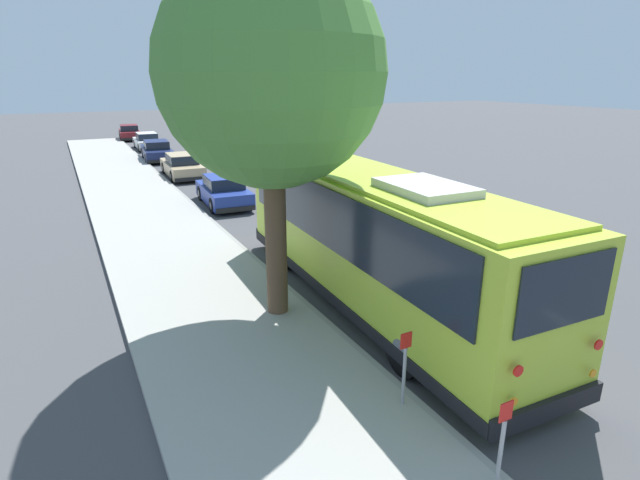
{
  "coord_description": "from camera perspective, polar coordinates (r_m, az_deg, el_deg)",
  "views": [
    {
      "loc": [
        -8.79,
        6.87,
        5.51
      ],
      "look_at": [
        2.49,
        1.0,
        1.3
      ],
      "focal_mm": 28.0,
      "sensor_mm": 36.0,
      "label": 1
    }
  ],
  "objects": [
    {
      "name": "ground_plane",
      "position": [
        12.44,
        9.54,
        -8.24
      ],
      "size": [
        160.0,
        160.0,
        0.0
      ],
      "primitive_type": "plane",
      "color": "#474749"
    },
    {
      "name": "sidewalk_slab",
      "position": [
        10.7,
        -8.87,
        -12.46
      ],
      "size": [
        80.0,
        4.11,
        0.15
      ],
      "primitive_type": "cube",
      "color": "#A3A099",
      "rests_on": "ground"
    },
    {
      "name": "curb_strip",
      "position": [
        11.43,
        1.4,
        -10.08
      ],
      "size": [
        80.0,
        0.14,
        0.15
      ],
      "primitive_type": "cube",
      "color": "gray",
      "rests_on": "ground"
    },
    {
      "name": "shuttle_bus",
      "position": [
        12.16,
        6.1,
        0.76
      ],
      "size": [
        11.03,
        2.82,
        3.46
      ],
      "rotation": [
        0.0,
        0.0,
        -0.04
      ],
      "color": "#ADC633",
      "rests_on": "ground"
    },
    {
      "name": "parked_sedan_blue",
      "position": [
        22.61,
        -10.95,
        5.48
      ],
      "size": [
        4.21,
        1.94,
        1.33
      ],
      "rotation": [
        0.0,
        0.0,
        -0.06
      ],
      "color": "navy",
      "rests_on": "ground"
    },
    {
      "name": "parked_sedan_tan",
      "position": [
        29.66,
        -15.47,
        8.15
      ],
      "size": [
        4.73,
        1.92,
        1.31
      ],
      "rotation": [
        0.0,
        0.0,
        -0.04
      ],
      "color": "tan",
      "rests_on": "ground"
    },
    {
      "name": "parked_sedan_navy",
      "position": [
        36.1,
        -18.14,
        9.64
      ],
      "size": [
        4.78,
        2.1,
        1.33
      ],
      "rotation": [
        0.0,
        0.0,
        -0.08
      ],
      "color": "#19234C",
      "rests_on": "ground"
    },
    {
      "name": "parked_sedan_white",
      "position": [
        41.9,
        -19.15,
        10.58
      ],
      "size": [
        4.26,
        1.78,
        1.28
      ],
      "rotation": [
        0.0,
        0.0,
        -0.02
      ],
      "color": "silver",
      "rests_on": "ground"
    },
    {
      "name": "parked_sedan_maroon",
      "position": [
        48.86,
        -20.94,
        11.38
      ],
      "size": [
        4.41,
        2.01,
        1.31
      ],
      "rotation": [
        0.0,
        0.0,
        -0.08
      ],
      "color": "maroon",
      "rests_on": "ground"
    },
    {
      "name": "street_tree",
      "position": [
        11.0,
        -5.95,
        20.18
      ],
      "size": [
        4.82,
        4.82,
        8.55
      ],
      "color": "brown",
      "rests_on": "sidewalk_slab"
    },
    {
      "name": "sign_post_near",
      "position": [
        7.49,
        20.02,
        -21.22
      ],
      "size": [
        0.06,
        0.22,
        1.4
      ],
      "color": "gray",
      "rests_on": "sidewalk_slab"
    },
    {
      "name": "sign_post_far",
      "position": [
        8.73,
        9.63,
        -14.19
      ],
      "size": [
        0.06,
        0.22,
        1.36
      ],
      "color": "gray",
      "rests_on": "sidewalk_slab"
    },
    {
      "name": "lane_stripe_mid",
      "position": [
        13.86,
        20.73,
        -6.36
      ],
      "size": [
        2.4,
        0.14,
        0.01
      ],
      "primitive_type": "cube",
      "color": "silver",
      "rests_on": "ground"
    },
    {
      "name": "lane_stripe_ahead",
      "position": [
        18.06,
        6.7,
        0.43
      ],
      "size": [
        2.4,
        0.14,
        0.01
      ],
      "primitive_type": "cube",
      "color": "silver",
      "rests_on": "ground"
    }
  ]
}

